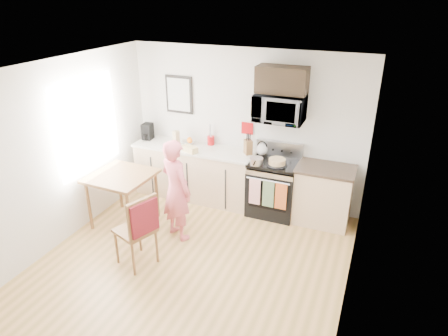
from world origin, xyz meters
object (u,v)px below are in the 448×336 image
at_px(cake, 277,162).
at_px(dining_table, 122,180).
at_px(range, 273,189).
at_px(microwave, 280,108).
at_px(chair, 141,224).
at_px(person, 176,190).

bearing_deg(cake, dining_table, -153.65).
relative_size(range, microwave, 1.53).
relative_size(microwave, chair, 0.72).
distance_m(microwave, dining_table, 2.65).
distance_m(person, chair, 0.85).
height_order(range, person, person).
relative_size(dining_table, cake, 2.85).
bearing_deg(range, cake, -62.44).
height_order(microwave, cake, microwave).
bearing_deg(microwave, dining_table, -147.79).
bearing_deg(cake, range, 117.56).
height_order(range, dining_table, range).
bearing_deg(person, cake, -113.85).
xyz_separation_m(dining_table, cake, (2.14, 1.06, 0.23)).
xyz_separation_m(person, cake, (1.19, 1.07, 0.21)).
distance_m(microwave, chair, 2.68).
height_order(range, cake, range).
relative_size(range, person, 0.75).
distance_m(range, chair, 2.38).
bearing_deg(chair, microwave, 81.75).
relative_size(microwave, dining_table, 0.85).
height_order(microwave, dining_table, microwave).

